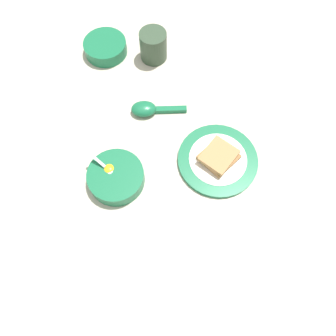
{
  "coord_description": "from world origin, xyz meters",
  "views": [
    {
      "loc": [
        -0.44,
        -0.21,
        0.75
      ],
      "look_at": [
        -0.13,
        -0.08,
        0.02
      ],
      "focal_mm": 35.0,
      "sensor_mm": 36.0,
      "label": 1
    }
  ],
  "objects": [
    {
      "name": "egg_bowl",
      "position": [
        -0.21,
        0.03,
        0.02
      ],
      "size": [
        0.14,
        0.15,
        0.07
      ],
      "color": "#196B42",
      "rests_on": "ground_plane"
    },
    {
      "name": "soup_spoon",
      "position": [
        0.01,
        0.04,
        0.01
      ],
      "size": [
        0.09,
        0.15,
        0.03
      ],
      "color": "#196B42",
      "rests_on": "ground_plane"
    },
    {
      "name": "drinking_cup",
      "position": [
        0.19,
        0.11,
        0.05
      ],
      "size": [
        0.08,
        0.08,
        0.09
      ],
      "color": "#334733",
      "rests_on": "ground_plane"
    },
    {
      "name": "congee_bowl",
      "position": [
        0.15,
        0.25,
        0.02
      ],
      "size": [
        0.12,
        0.12,
        0.04
      ],
      "color": "#196B42",
      "rests_on": "ground_plane"
    },
    {
      "name": "toast_plate",
      "position": [
        -0.06,
        -0.18,
        0.01
      ],
      "size": [
        0.2,
        0.2,
        0.01
      ],
      "color": "#196B42",
      "rests_on": "ground_plane"
    },
    {
      "name": "ground_plane",
      "position": [
        0.0,
        0.0,
        0.0
      ],
      "size": [
        3.0,
        3.0,
        0.0
      ],
      "primitive_type": "plane",
      "color": "beige"
    },
    {
      "name": "toast_sandwich",
      "position": [
        -0.06,
        -0.18,
        0.03
      ],
      "size": [
        0.11,
        0.1,
        0.03
      ],
      "color": "#9E7042",
      "rests_on": "toast_plate"
    }
  ]
}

